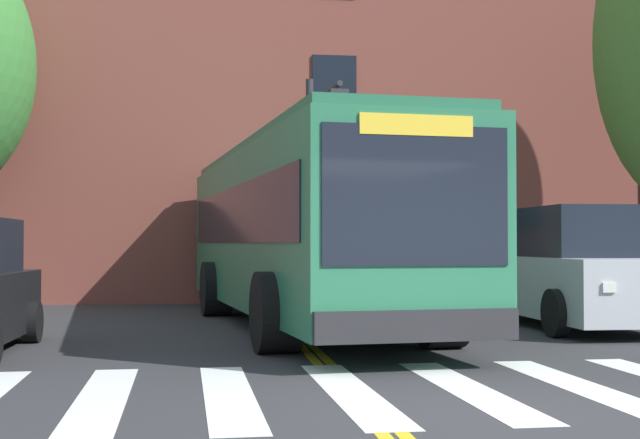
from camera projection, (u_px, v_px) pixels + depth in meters
name	position (u px, v px, depth m)	size (l,w,h in m)	color
ground_plane	(511.00, 413.00, 7.71)	(120.00, 120.00, 0.00)	#303033
crosswalk	(523.00, 387.00, 9.06)	(11.34, 4.09, 0.01)	white
lane_line_yellow_inner	(260.00, 300.00, 22.71)	(0.12, 36.00, 0.01)	gold
lane_line_yellow_outer	(266.00, 300.00, 22.73)	(0.12, 36.00, 0.01)	gold
city_bus	(302.00, 229.00, 15.70)	(3.84, 12.01, 3.18)	#28704C
car_silver_far_lane	(573.00, 270.00, 15.57)	(2.16, 5.23, 2.09)	#B7BABF
traffic_light_overhead	(322.00, 155.00, 17.65)	(0.49, 2.83, 4.94)	#28282D
building_facade	(167.00, 118.00, 25.90)	(32.09, 9.01, 10.23)	brown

